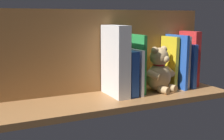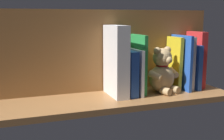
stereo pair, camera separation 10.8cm
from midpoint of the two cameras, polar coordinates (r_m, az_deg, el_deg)
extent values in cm
cube|color=#9E6B3D|center=(110.21, -2.81, -5.88)|extent=(94.29, 26.36, 2.20)
cube|color=olive|center=(116.79, -4.97, 3.72)|extent=(94.29, 1.50, 32.60)
cube|color=red|center=(131.01, 12.62, 2.24)|extent=(2.90, 11.31, 23.65)
cube|color=blue|center=(128.43, 11.78, 0.95)|extent=(1.85, 13.84, 18.48)
cube|color=silver|center=(126.99, 10.69, 1.66)|extent=(1.85, 12.75, 21.87)
cube|color=blue|center=(124.78, 10.07, 1.66)|extent=(1.21, 14.68, 22.43)
cube|color=yellow|center=(125.10, 8.73, 1.55)|extent=(2.02, 10.90, 21.69)
ellipsoid|color=tan|center=(118.90, 6.59, -1.46)|extent=(12.84, 12.13, 11.03)
sphere|color=tan|center=(117.50, 6.67, 2.54)|extent=(7.59, 7.59, 7.59)
sphere|color=tan|center=(119.34, 7.58, 4.01)|extent=(2.93, 2.93, 2.93)
sphere|color=tan|center=(115.01, 5.78, 3.82)|extent=(2.93, 2.93, 2.93)
sphere|color=#DBB77F|center=(115.56, 7.89, 2.10)|extent=(2.93, 2.93, 2.93)
cylinder|color=tan|center=(121.69, 8.69, -0.31)|extent=(2.80, 5.52, 4.08)
cylinder|color=tan|center=(113.74, 5.43, -0.98)|extent=(5.36, 5.87, 4.08)
cylinder|color=tan|center=(118.82, 9.05, -3.53)|extent=(4.05, 4.83, 2.93)
cylinder|color=tan|center=(115.03, 7.54, -3.95)|extent=(4.05, 4.83, 2.93)
torus|color=red|center=(117.94, 6.64, 1.09)|extent=(6.33, 6.33, 0.86)
cube|color=green|center=(115.43, 2.16, 1.27)|extent=(1.32, 13.21, 22.99)
cube|color=silver|center=(114.01, 1.45, -0.23)|extent=(1.23, 15.28, 17.55)
cube|color=blue|center=(112.83, 0.05, -0.44)|extent=(3.11, 15.05, 17.16)
cube|color=silver|center=(109.61, -2.16, 1.77)|extent=(4.97, 15.76, 26.71)
camera|label=1|loc=(0.05, -92.86, -0.52)|focal=46.64mm
camera|label=2|loc=(0.05, 87.14, 0.52)|focal=46.64mm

